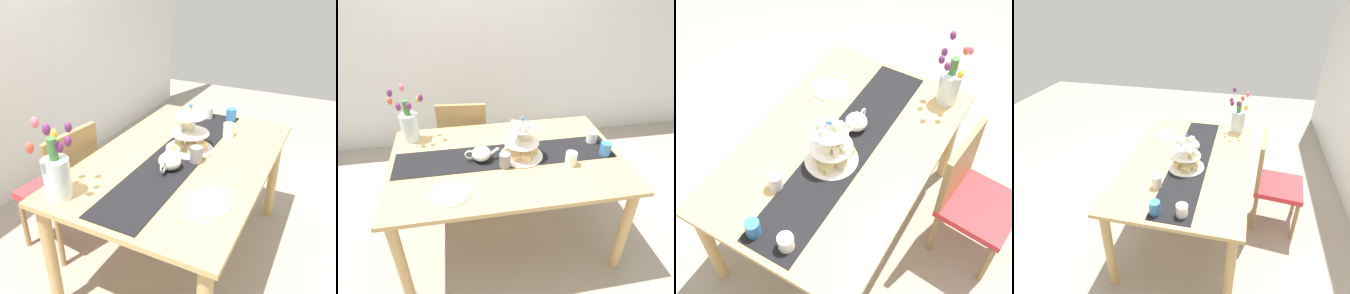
% 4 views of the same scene
% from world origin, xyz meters
% --- Properties ---
extents(ground_plane, '(8.00, 8.00, 0.00)m').
position_xyz_m(ground_plane, '(0.00, 0.00, 0.00)').
color(ground_plane, gray).
extents(dining_table, '(1.60, 1.03, 0.76)m').
position_xyz_m(dining_table, '(0.00, 0.00, 0.66)').
color(dining_table, tan).
rests_on(dining_table, ground_plane).
extents(chair_left, '(0.46, 0.46, 0.91)m').
position_xyz_m(chair_left, '(-0.27, 0.74, 0.50)').
color(chair_left, olive).
rests_on(chair_left, ground_plane).
extents(table_runner, '(1.53, 0.30, 0.00)m').
position_xyz_m(table_runner, '(0.00, 0.02, 0.77)').
color(table_runner, black).
rests_on(table_runner, dining_table).
extents(tiered_cake_stand, '(0.30, 0.30, 0.30)m').
position_xyz_m(tiered_cake_stand, '(0.11, 0.00, 0.85)').
color(tiered_cake_stand, beige).
rests_on(tiered_cake_stand, table_runner).
extents(teapot, '(0.24, 0.13, 0.14)m').
position_xyz_m(teapot, '(-0.18, 0.00, 0.82)').
color(teapot, white).
rests_on(teapot, table_runner).
extents(tulip_vase, '(0.25, 0.18, 0.44)m').
position_xyz_m(tulip_vase, '(-0.67, 0.37, 0.91)').
color(tulip_vase, silver).
rests_on(tulip_vase, dining_table).
extents(cream_jug, '(0.08, 0.08, 0.08)m').
position_xyz_m(cream_jug, '(0.67, 0.09, 0.81)').
color(cream_jug, white).
rests_on(cream_jug, dining_table).
extents(dinner_plate_left, '(0.23, 0.23, 0.01)m').
position_xyz_m(dinner_plate_left, '(-0.39, -0.32, 0.77)').
color(dinner_plate_left, white).
rests_on(dinner_plate_left, dining_table).
extents(fork_left, '(0.02, 0.15, 0.01)m').
position_xyz_m(fork_left, '(-0.53, -0.32, 0.77)').
color(fork_left, silver).
rests_on(fork_left, dining_table).
extents(knife_left, '(0.02, 0.17, 0.01)m').
position_xyz_m(knife_left, '(-0.24, -0.32, 0.77)').
color(knife_left, silver).
rests_on(knife_left, dining_table).
extents(mug_grey, '(0.08, 0.08, 0.09)m').
position_xyz_m(mug_grey, '(-0.03, -0.10, 0.82)').
color(mug_grey, slate).
rests_on(mug_grey, table_runner).
extents(mug_white_text, '(0.08, 0.08, 0.09)m').
position_xyz_m(mug_white_text, '(0.41, -0.16, 0.81)').
color(mug_white_text, white).
rests_on(mug_white_text, dining_table).
extents(mug_orange, '(0.08, 0.08, 0.09)m').
position_xyz_m(mug_orange, '(0.69, -0.08, 0.81)').
color(mug_orange, '#3370B7').
rests_on(mug_orange, dining_table).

